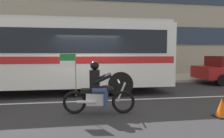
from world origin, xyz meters
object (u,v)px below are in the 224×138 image
(transit_bus, at_px, (52,51))
(fire_hydrant, at_px, (160,73))
(motorcycle_with_rider, at_px, (98,91))
(traffic_cone, at_px, (221,108))

(transit_bus, height_order, fire_hydrant, transit_bus)
(transit_bus, distance_m, fire_hydrant, 7.32)
(motorcycle_with_rider, bearing_deg, transit_bus, 118.81)
(transit_bus, bearing_deg, traffic_cone, -38.54)
(traffic_cone, bearing_deg, motorcycle_with_rider, 166.15)
(motorcycle_with_rider, height_order, fire_hydrant, motorcycle_with_rider)
(motorcycle_with_rider, xyz_separation_m, fire_hydrant, (4.62, 6.50, -0.15))
(fire_hydrant, xyz_separation_m, traffic_cone, (-1.22, -7.34, -0.26))
(motorcycle_with_rider, xyz_separation_m, traffic_cone, (3.40, -0.84, -0.41))
(fire_hydrant, height_order, traffic_cone, fire_hydrant)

